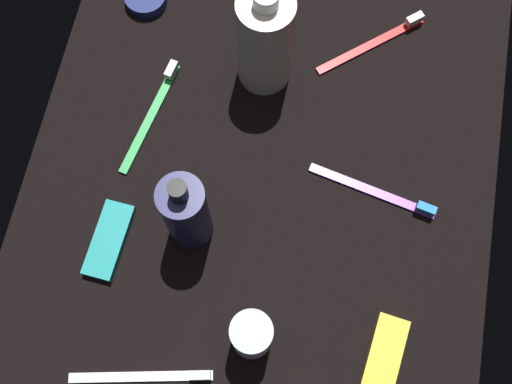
% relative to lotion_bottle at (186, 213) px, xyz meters
% --- Properties ---
extents(ground_plane, '(0.84, 0.64, 0.01)m').
position_rel_lotion_bottle_xyz_m(ground_plane, '(-0.06, 0.08, -0.08)').
color(ground_plane, black).
extents(lotion_bottle, '(0.06, 0.06, 0.18)m').
position_rel_lotion_bottle_xyz_m(lotion_bottle, '(0.00, 0.00, 0.00)').
color(lotion_bottle, '#1D1E4D').
rests_on(lotion_bottle, ground_plane).
extents(bodywash_bottle, '(0.08, 0.08, 0.19)m').
position_rel_lotion_bottle_xyz_m(bodywash_bottle, '(-0.25, 0.05, 0.01)').
color(bodywash_bottle, silver).
rests_on(bodywash_bottle, ground_plane).
extents(deodorant_stick, '(0.05, 0.05, 0.10)m').
position_rel_lotion_bottle_xyz_m(deodorant_stick, '(0.13, 0.11, -0.03)').
color(deodorant_stick, silver).
rests_on(deodorant_stick, ground_plane).
extents(toothbrush_white, '(0.05, 0.18, 0.02)m').
position_rel_lotion_bottle_xyz_m(toothbrush_white, '(0.20, -0.01, -0.07)').
color(toothbrush_white, white).
rests_on(toothbrush_white, ground_plane).
extents(toothbrush_purple, '(0.05, 0.18, 0.02)m').
position_rel_lotion_bottle_xyz_m(toothbrush_purple, '(-0.10, 0.24, -0.07)').
color(toothbrush_purple, purple).
rests_on(toothbrush_purple, ground_plane).
extents(toothbrush_green, '(0.18, 0.05, 0.02)m').
position_rel_lotion_bottle_xyz_m(toothbrush_green, '(-0.16, -0.09, -0.07)').
color(toothbrush_green, green).
rests_on(toothbrush_green, ground_plane).
extents(toothbrush_red, '(0.13, 0.15, 0.02)m').
position_rel_lotion_bottle_xyz_m(toothbrush_red, '(-0.33, 0.20, -0.07)').
color(toothbrush_red, red).
rests_on(toothbrush_red, ground_plane).
extents(snack_bar_yellow, '(0.11, 0.05, 0.01)m').
position_rel_lotion_bottle_xyz_m(snack_bar_yellow, '(0.12, 0.27, -0.07)').
color(snack_bar_yellow, yellow).
rests_on(snack_bar_yellow, ground_plane).
extents(snack_bar_teal, '(0.11, 0.05, 0.01)m').
position_rel_lotion_bottle_xyz_m(snack_bar_teal, '(0.04, -0.10, -0.07)').
color(snack_bar_teal, teal).
rests_on(snack_bar_teal, ground_plane).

